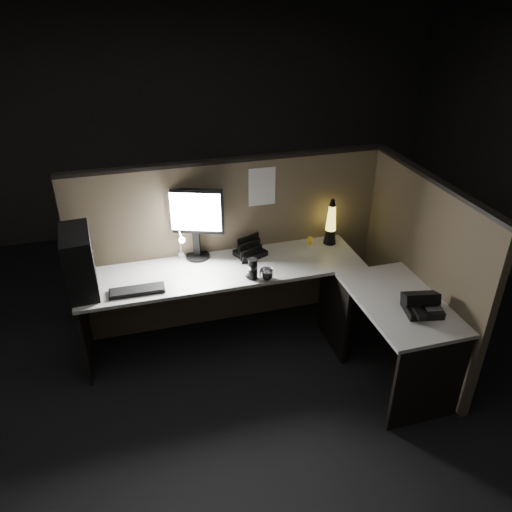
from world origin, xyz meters
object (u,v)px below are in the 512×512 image
object	(u,v)px
pc_tower	(79,262)
keyboard	(137,291)
monitor	(195,217)
desk_phone	(421,304)
lava_lamp	(331,225)

from	to	relation	value
pc_tower	keyboard	world-z (taller)	pc_tower
monitor	keyboard	bearing A→B (deg)	-121.83
pc_tower	desk_phone	distance (m)	2.48
pc_tower	keyboard	bearing A→B (deg)	-24.65
pc_tower	desk_phone	bearing A→B (deg)	-26.09
monitor	desk_phone	world-z (taller)	monitor
keyboard	monitor	bearing A→B (deg)	38.65
lava_lamp	desk_phone	world-z (taller)	lava_lamp
lava_lamp	desk_phone	distance (m)	1.15
desk_phone	lava_lamp	bearing A→B (deg)	111.75
monitor	desk_phone	size ratio (longest dim) A/B	2.13
lava_lamp	keyboard	bearing A→B (deg)	-168.91
pc_tower	keyboard	distance (m)	0.47
keyboard	lava_lamp	world-z (taller)	lava_lamp
keyboard	lava_lamp	xyz separation A→B (m)	(1.69, 0.33, 0.16)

